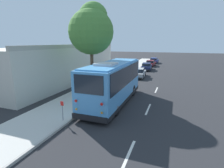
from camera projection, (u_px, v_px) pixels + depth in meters
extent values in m
plane|color=#28282B|center=(117.00, 99.00, 16.05)|extent=(160.00, 160.00, 0.00)
cube|color=beige|center=(85.00, 94.00, 17.13)|extent=(80.00, 3.59, 0.15)
cube|color=#AAA69D|center=(103.00, 96.00, 16.51)|extent=(80.00, 0.14, 0.15)
cube|color=#4C93D1|center=(113.00, 82.00, 14.63)|extent=(8.80, 2.46, 3.07)
cube|color=black|center=(113.00, 98.00, 14.96)|extent=(8.85, 2.51, 0.28)
cube|color=black|center=(113.00, 74.00, 14.47)|extent=(8.09, 2.54, 1.48)
cube|color=black|center=(127.00, 67.00, 18.51)|extent=(0.04, 2.13, 1.55)
cube|color=black|center=(88.00, 85.00, 10.41)|extent=(0.04, 1.96, 1.18)
cube|color=black|center=(127.00, 60.00, 18.34)|extent=(0.05, 1.76, 0.22)
cube|color=#4C93D1|center=(113.00, 63.00, 14.26)|extent=(8.26, 2.23, 0.10)
cube|color=silver|center=(106.00, 64.00, 12.80)|extent=(1.62, 1.38, 0.20)
cube|color=black|center=(127.00, 86.00, 19.00)|extent=(0.11, 2.46, 0.36)
cube|color=black|center=(89.00, 118.00, 10.89)|extent=(0.11, 2.46, 0.36)
cylinder|color=red|center=(76.00, 101.00, 10.90)|extent=(0.03, 0.18, 0.18)
cylinder|color=orange|center=(76.00, 109.00, 11.03)|extent=(0.03, 0.14, 0.14)
cylinder|color=red|center=(102.00, 104.00, 10.31)|extent=(0.03, 0.18, 0.18)
cylinder|color=orange|center=(102.00, 113.00, 10.44)|extent=(0.03, 0.14, 0.14)
cube|color=white|center=(120.00, 84.00, 19.28)|extent=(0.04, 0.32, 0.18)
cube|color=white|center=(134.00, 85.00, 18.73)|extent=(0.04, 0.32, 0.18)
cube|color=black|center=(114.00, 64.00, 18.63)|extent=(0.06, 0.10, 0.24)
cylinder|color=black|center=(112.00, 89.00, 17.67)|extent=(1.01, 0.30, 1.01)
cylinder|color=slate|center=(112.00, 89.00, 17.67)|extent=(0.45, 0.32, 0.45)
cylinder|color=black|center=(133.00, 90.00, 16.96)|extent=(1.01, 0.30, 1.01)
cylinder|color=slate|center=(133.00, 90.00, 16.96)|extent=(0.45, 0.32, 0.45)
cylinder|color=black|center=(89.00, 105.00, 13.04)|extent=(1.01, 0.30, 1.01)
cylinder|color=slate|center=(89.00, 105.00, 13.04)|extent=(0.45, 0.32, 0.45)
cylinder|color=black|center=(116.00, 109.00, 12.33)|extent=(1.01, 0.30, 1.01)
cylinder|color=slate|center=(116.00, 109.00, 12.33)|extent=(0.45, 0.32, 0.45)
cube|color=#A8AAAF|center=(139.00, 74.00, 25.99)|extent=(4.41, 1.92, 0.65)
cube|color=black|center=(139.00, 70.00, 25.75)|extent=(2.12, 1.57, 0.48)
cube|color=#A8AAAF|center=(139.00, 69.00, 25.70)|extent=(2.04, 1.53, 0.05)
cube|color=black|center=(141.00, 73.00, 28.08)|extent=(0.16, 1.65, 0.20)
cube|color=black|center=(136.00, 78.00, 24.01)|extent=(0.16, 1.65, 0.20)
cylinder|color=black|center=(135.00, 73.00, 27.52)|extent=(0.68, 0.23, 0.67)
cylinder|color=slate|center=(135.00, 73.00, 27.52)|extent=(0.31, 0.23, 0.30)
cylinder|color=black|center=(145.00, 74.00, 27.08)|extent=(0.68, 0.23, 0.67)
cylinder|color=slate|center=(145.00, 74.00, 27.08)|extent=(0.31, 0.23, 0.30)
cylinder|color=black|center=(132.00, 76.00, 24.98)|extent=(0.68, 0.23, 0.67)
cylinder|color=slate|center=(132.00, 76.00, 24.98)|extent=(0.31, 0.23, 0.30)
cylinder|color=black|center=(143.00, 77.00, 24.54)|extent=(0.68, 0.23, 0.67)
cylinder|color=slate|center=(143.00, 77.00, 24.54)|extent=(0.31, 0.23, 0.30)
cube|color=#19234C|center=(146.00, 67.00, 32.77)|extent=(4.33, 2.02, 0.64)
cube|color=black|center=(147.00, 64.00, 32.54)|extent=(2.10, 1.62, 0.48)
cube|color=#19234C|center=(147.00, 63.00, 32.48)|extent=(2.02, 1.58, 0.05)
cube|color=black|center=(147.00, 67.00, 34.82)|extent=(0.20, 1.67, 0.20)
cube|color=black|center=(145.00, 70.00, 30.83)|extent=(0.20, 1.67, 0.20)
cylinder|color=black|center=(143.00, 67.00, 34.26)|extent=(0.67, 0.25, 0.65)
cylinder|color=slate|center=(143.00, 67.00, 34.26)|extent=(0.31, 0.24, 0.29)
cylinder|color=black|center=(151.00, 67.00, 33.85)|extent=(0.67, 0.25, 0.65)
cylinder|color=slate|center=(151.00, 67.00, 33.85)|extent=(0.31, 0.24, 0.29)
cylinder|color=black|center=(141.00, 69.00, 31.77)|extent=(0.67, 0.25, 0.65)
cylinder|color=slate|center=(141.00, 69.00, 31.77)|extent=(0.31, 0.24, 0.29)
cylinder|color=black|center=(150.00, 69.00, 31.36)|extent=(0.67, 0.25, 0.65)
cylinder|color=slate|center=(150.00, 69.00, 31.36)|extent=(0.31, 0.24, 0.29)
cube|color=maroon|center=(151.00, 64.00, 37.97)|extent=(4.19, 1.90, 0.61)
cube|color=black|center=(151.00, 62.00, 37.74)|extent=(2.02, 1.55, 0.48)
cube|color=maroon|center=(151.00, 60.00, 37.69)|extent=(1.94, 1.51, 0.05)
cube|color=black|center=(152.00, 64.00, 39.87)|extent=(0.17, 1.62, 0.20)
cube|color=black|center=(149.00, 66.00, 36.17)|extent=(0.17, 1.62, 0.20)
cylinder|color=black|center=(148.00, 64.00, 39.45)|extent=(0.62, 0.23, 0.61)
cylinder|color=slate|center=(148.00, 64.00, 39.45)|extent=(0.29, 0.24, 0.28)
cylinder|color=black|center=(155.00, 64.00, 38.87)|extent=(0.62, 0.23, 0.61)
cylinder|color=slate|center=(155.00, 64.00, 38.87)|extent=(0.29, 0.24, 0.28)
cylinder|color=black|center=(146.00, 65.00, 37.14)|extent=(0.62, 0.23, 0.61)
cylinder|color=slate|center=(146.00, 65.00, 37.14)|extent=(0.29, 0.24, 0.28)
cylinder|color=black|center=(153.00, 66.00, 36.56)|extent=(0.62, 0.23, 0.61)
cylinder|color=slate|center=(153.00, 66.00, 36.56)|extent=(0.29, 0.24, 0.28)
cube|color=navy|center=(154.00, 61.00, 43.28)|extent=(4.22, 1.96, 0.64)
cube|color=black|center=(154.00, 59.00, 43.06)|extent=(2.04, 1.59, 0.48)
cube|color=navy|center=(154.00, 58.00, 43.00)|extent=(1.96, 1.55, 0.05)
cube|color=black|center=(155.00, 61.00, 45.19)|extent=(0.19, 1.64, 0.20)
cube|color=black|center=(152.00, 63.00, 41.48)|extent=(0.19, 1.64, 0.20)
cylinder|color=black|center=(152.00, 61.00, 44.78)|extent=(0.67, 0.24, 0.65)
cylinder|color=slate|center=(152.00, 61.00, 44.78)|extent=(0.31, 0.24, 0.29)
cylinder|color=black|center=(158.00, 61.00, 44.17)|extent=(0.67, 0.24, 0.65)
cylinder|color=slate|center=(158.00, 61.00, 44.17)|extent=(0.31, 0.24, 0.29)
cylinder|color=black|center=(150.00, 62.00, 42.47)|extent=(0.67, 0.24, 0.65)
cylinder|color=slate|center=(150.00, 62.00, 42.47)|extent=(0.31, 0.24, 0.29)
cylinder|color=black|center=(156.00, 63.00, 41.86)|extent=(0.67, 0.24, 0.65)
cylinder|color=slate|center=(156.00, 63.00, 41.86)|extent=(0.31, 0.24, 0.29)
cylinder|color=brown|center=(92.00, 71.00, 17.10)|extent=(0.31, 0.31, 4.39)
sphere|color=#4C8438|center=(91.00, 32.00, 16.24)|extent=(4.21, 4.21, 4.21)
sphere|color=#528F3C|center=(93.00, 17.00, 16.40)|extent=(2.73, 2.73, 2.73)
cylinder|color=gray|center=(63.00, 113.00, 11.21)|extent=(0.06, 0.06, 1.00)
cube|color=red|center=(62.00, 103.00, 11.06)|extent=(0.02, 0.22, 0.28)
cylinder|color=gray|center=(78.00, 103.00, 12.87)|extent=(0.06, 0.06, 1.11)
cylinder|color=gold|center=(118.00, 80.00, 21.86)|extent=(0.22, 0.22, 0.65)
sphere|color=gold|center=(118.00, 77.00, 21.77)|extent=(0.20, 0.20, 0.20)
cube|color=beige|center=(58.00, 64.00, 23.48)|extent=(20.64, 7.43, 4.43)
cube|color=#A9A497|center=(81.00, 46.00, 21.74)|extent=(20.64, 0.30, 0.40)
cube|color=silver|center=(129.00, 154.00, 8.11)|extent=(2.40, 0.14, 0.01)
cube|color=silver|center=(148.00, 109.00, 13.59)|extent=(2.40, 0.14, 0.01)
cube|color=silver|center=(156.00, 90.00, 19.08)|extent=(2.40, 0.14, 0.01)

